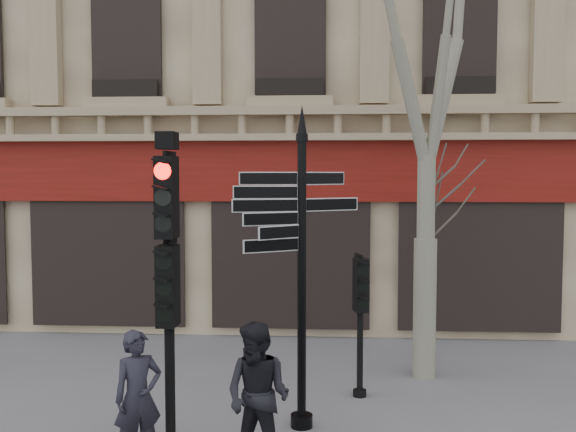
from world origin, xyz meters
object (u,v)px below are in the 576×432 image
traffic_signal_main (168,253)px  pedestrian_a (138,397)px  fingerpost (302,213)px  traffic_signal_secondary (360,300)px  pedestrian_b (258,396)px

traffic_signal_main → pedestrian_a: (-0.33, -0.29, -1.74)m
fingerpost → traffic_signal_main: size_ratio=1.11×
traffic_signal_secondary → pedestrian_a: bearing=-151.4°
traffic_signal_secondary → pedestrian_a: 3.85m
pedestrian_b → traffic_signal_main: bearing=-172.5°
fingerpost → pedestrian_a: bearing=-168.4°
fingerpost → traffic_signal_secondary: size_ratio=2.02×
pedestrian_a → pedestrian_b: (1.48, -0.05, 0.06)m
traffic_signal_main → pedestrian_a: 1.79m
traffic_signal_secondary → pedestrian_b: (-1.34, -2.58, -0.66)m
traffic_signal_secondary → pedestrian_b: size_ratio=1.26×
traffic_signal_secondary → fingerpost: bearing=-137.2°
fingerpost → traffic_signal_main: 1.93m
pedestrian_a → traffic_signal_secondary: bearing=7.3°
pedestrian_b → fingerpost: bearing=93.9°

